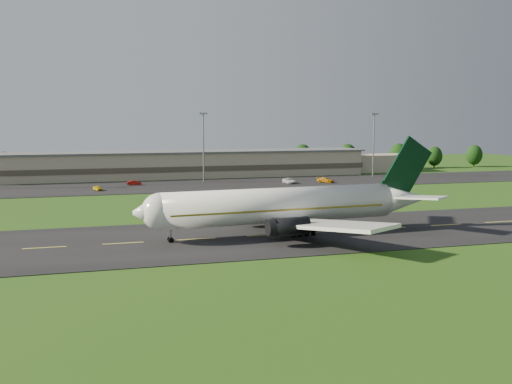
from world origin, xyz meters
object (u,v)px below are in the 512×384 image
object	(u,v)px
airliner	(284,206)
service_vehicle_b	(134,183)
service_vehicle_a	(98,188)
service_vehicle_c	(289,181)
service_vehicle_d	(326,180)
terminal	(199,164)
light_mast_centre	(203,139)
light_mast_east	(374,137)

from	to	relation	value
airliner	service_vehicle_b	xyz separation A→B (m)	(-18.61, 76.49, -3.91)
service_vehicle_a	service_vehicle_c	distance (m)	53.24
service_vehicle_d	terminal	bearing A→B (deg)	98.45
service_vehicle_b	service_vehicle_d	xyz separation A→B (m)	(54.14, -8.31, 0.09)
terminal	light_mast_centre	size ratio (longest dim) A/B	7.13
service_vehicle_a	service_vehicle_c	size ratio (longest dim) A/B	0.66
airliner	service_vehicle_d	bearing A→B (deg)	59.08
light_mast_east	service_vehicle_d	xyz separation A→B (m)	(-21.24, -11.77, -11.90)
terminal	service_vehicle_b	bearing A→B (deg)	-137.94
light_mast_centre	service_vehicle_d	world-z (taller)	light_mast_centre
terminal	light_mast_east	xyz separation A→B (m)	(53.60, -16.18, 8.75)
service_vehicle_b	airliner	bearing A→B (deg)	-159.02
airliner	light_mast_east	size ratio (longest dim) A/B	2.52
service_vehicle_a	service_vehicle_d	bearing A→B (deg)	-18.78
light_mast_east	service_vehicle_d	bearing A→B (deg)	-151.00
terminal	light_mast_east	distance (m)	56.67
service_vehicle_c	service_vehicle_d	world-z (taller)	service_vehicle_c
terminal	service_vehicle_b	distance (m)	29.51
light_mast_centre	service_vehicle_b	world-z (taller)	light_mast_centre
airliner	terminal	bearing A→B (deg)	84.72
service_vehicle_b	service_vehicle_d	bearing A→B (deg)	-91.42
light_mast_east	airliner	bearing A→B (deg)	-125.37
light_mast_east	light_mast_centre	bearing A→B (deg)	180.00
terminal	service_vehicle_c	bearing A→B (deg)	-51.45
airliner	service_vehicle_c	world-z (taller)	airliner
service_vehicle_d	service_vehicle_b	bearing A→B (deg)	130.55
light_mast_east	service_vehicle_a	world-z (taller)	light_mast_east
service_vehicle_a	service_vehicle_c	world-z (taller)	service_vehicle_c
terminal	service_vehicle_c	xyz separation A→B (m)	(21.47, -26.95, -3.13)
terminal	service_vehicle_d	bearing A→B (deg)	-40.82
airliner	service_vehicle_c	distance (m)	73.54
light_mast_centre	service_vehicle_a	xyz separation A→B (m)	(-30.31, -13.22, -12.02)
service_vehicle_a	light_mast_centre	bearing A→B (deg)	3.49
terminal	service_vehicle_b	size ratio (longest dim) A/B	36.67
terminal	service_vehicle_a	size ratio (longest dim) A/B	40.14
service_vehicle_c	light_mast_centre	bearing A→B (deg)	153.71
light_mast_centre	service_vehicle_a	bearing A→B (deg)	-156.44
light_mast_centre	service_vehicle_d	size ratio (longest dim) A/B	3.98
service_vehicle_c	service_vehicle_b	bearing A→B (deg)	169.33
light_mast_centre	light_mast_east	size ratio (longest dim) A/B	1.00
light_mast_east	service_vehicle_b	world-z (taller)	light_mast_east
light_mast_centre	service_vehicle_c	bearing A→B (deg)	-25.20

